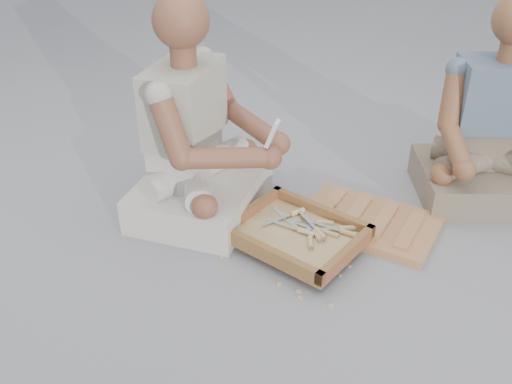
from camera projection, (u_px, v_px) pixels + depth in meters
The scene contains 31 objects.
ground at pixel (232, 281), 2.20m from camera, with size 60.00×60.00×0.00m, color gray.
carved_panel at pixel (369, 222), 2.50m from camera, with size 0.58×0.38×0.04m, color #A2663E.
tool_tray at pixel (296, 234), 2.36m from camera, with size 0.55×0.46×0.07m.
chisel_0 at pixel (318, 230), 2.34m from camera, with size 0.19×0.14×0.02m.
chisel_1 at pixel (293, 214), 2.46m from camera, with size 0.11×0.21×0.02m.
chisel_2 at pixel (326, 232), 2.36m from camera, with size 0.22×0.03×0.02m.
chisel_3 at pixel (343, 232), 2.35m from camera, with size 0.22×0.03×0.02m.
chisel_4 at pixel (316, 233), 2.35m from camera, with size 0.18×0.16×0.02m.
chisel_5 at pixel (310, 240), 2.30m from camera, with size 0.13×0.20×0.02m.
chisel_6 at pixel (320, 222), 2.42m from camera, with size 0.21×0.11×0.02m.
chisel_7 at pixel (302, 231), 2.35m from camera, with size 0.22×0.02×0.02m.
chisel_8 at pixel (294, 226), 2.40m from camera, with size 0.20×0.12×0.02m.
chisel_9 at pixel (342, 228), 2.37m from camera, with size 0.19×0.14×0.02m.
wood_chip_0 at pixel (348, 266), 2.28m from camera, with size 0.02×0.01×0.00m, color #D8C47F.
wood_chip_1 at pixel (331, 306), 2.08m from camera, with size 0.02×0.01×0.00m, color #D8C47F.
wood_chip_2 at pixel (261, 232), 2.47m from camera, with size 0.02×0.01×0.00m, color #D8C47F.
wood_chip_3 at pixel (354, 226), 2.50m from camera, with size 0.02×0.01×0.00m, color #D8C47F.
wood_chip_4 at pixel (299, 291), 2.15m from camera, with size 0.02×0.01×0.00m, color #D8C47F.
wood_chip_5 at pixel (279, 284), 2.18m from camera, with size 0.02×0.01×0.00m, color #D8C47F.
wood_chip_6 at pixel (339, 275), 2.23m from camera, with size 0.02×0.01×0.00m, color #D8C47F.
wood_chip_7 at pixel (401, 223), 2.53m from camera, with size 0.02×0.01×0.00m, color #D8C47F.
wood_chip_8 at pixel (229, 249), 2.37m from camera, with size 0.02×0.01×0.00m, color #D8C47F.
wood_chip_9 at pixel (221, 256), 2.33m from camera, with size 0.02×0.01×0.00m, color #D8C47F.
wood_chip_10 at pixel (300, 298), 2.12m from camera, with size 0.02×0.01×0.00m, color #D8C47F.
wood_chip_11 at pixel (310, 226), 2.50m from camera, with size 0.02×0.01×0.00m, color #D8C47F.
wood_chip_12 at pixel (274, 217), 2.56m from camera, with size 0.02×0.01×0.00m, color #D8C47F.
wood_chip_13 at pixel (341, 235), 2.45m from camera, with size 0.02×0.01×0.00m, color #D8C47F.
wood_chip_14 at pixel (342, 254), 2.34m from camera, with size 0.02×0.01×0.00m, color #D8C47F.
craftsman at pixel (197, 143), 2.46m from camera, with size 0.71×0.72×0.97m.
companion at pixel (494, 136), 2.57m from camera, with size 0.76×0.72×0.93m.
mobile_phone at pixel (272, 133), 2.25m from camera, with size 0.07×0.06×0.12m.
Camera 1 is at (0.97, -1.38, 1.46)m, focal length 40.00 mm.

